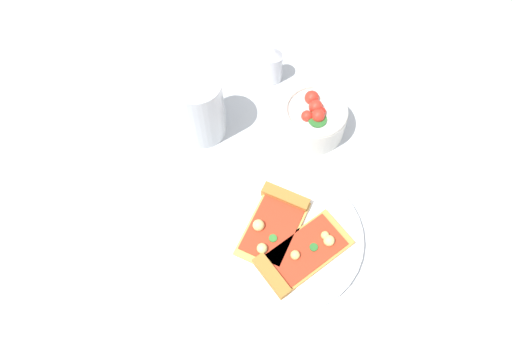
{
  "coord_description": "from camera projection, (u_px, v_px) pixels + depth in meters",
  "views": [
    {
      "loc": [
        0.2,
        -0.25,
        0.71
      ],
      "look_at": [
        -0.09,
        -0.02,
        0.03
      ],
      "focal_mm": 32.59,
      "sensor_mm": 36.0,
      "label": 1
    }
  ],
  "objects": [
    {
      "name": "pizza_slice_far",
      "position": [
        274.0,
        221.0,
        0.74
      ],
      "size": [
        0.13,
        0.15,
        0.02
      ],
      "color": "#E5B256",
      "rests_on": "plate"
    },
    {
      "name": "soda_glass",
      "position": [
        201.0,
        109.0,
        0.8
      ],
      "size": [
        0.08,
        0.08,
        0.13
      ],
      "color": "silver",
      "rests_on": "ground_plane"
    },
    {
      "name": "ground_plane",
      "position": [
        302.0,
        211.0,
        0.77
      ],
      "size": [
        2.4,
        2.4,
        0.0
      ],
      "primitive_type": "plane",
      "color": "silver",
      "rests_on": "ground"
    },
    {
      "name": "plate",
      "position": [
        289.0,
        237.0,
        0.74
      ],
      "size": [
        0.24,
        0.24,
        0.01
      ],
      "primitive_type": "cylinder",
      "color": "white",
      "rests_on": "ground_plane"
    },
    {
      "name": "pepper_shaker",
      "position": [
        273.0,
        65.0,
        0.87
      ],
      "size": [
        0.04,
        0.04,
        0.08
      ],
      "color": "silver",
      "rests_on": "ground_plane"
    },
    {
      "name": "pizza_slice_near",
      "position": [
        300.0,
        255.0,
        0.71
      ],
      "size": [
        0.07,
        0.15,
        0.02
      ],
      "color": "gold",
      "rests_on": "plate"
    },
    {
      "name": "salad_bowl",
      "position": [
        314.0,
        118.0,
        0.82
      ],
      "size": [
        0.11,
        0.11,
        0.08
      ],
      "color": "white",
      "rests_on": "ground_plane"
    }
  ]
}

